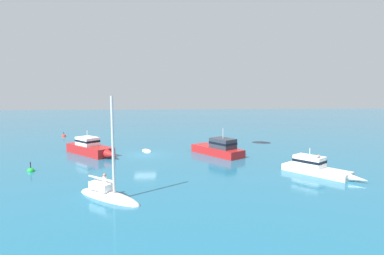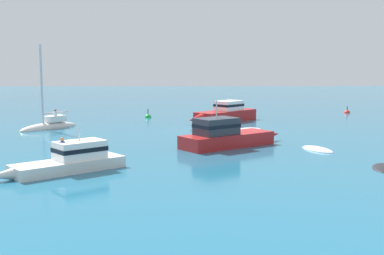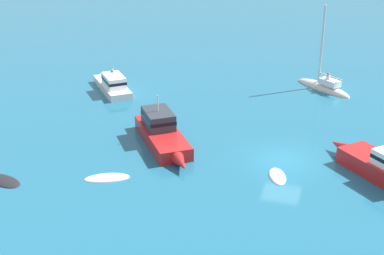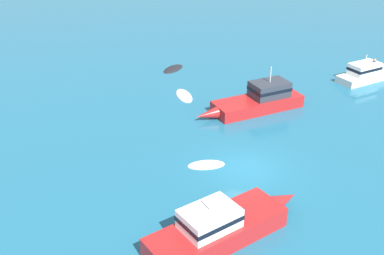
% 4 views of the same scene
% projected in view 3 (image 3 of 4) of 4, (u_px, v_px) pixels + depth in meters
% --- Properties ---
extents(ground_plane, '(160.00, 160.00, 0.00)m').
position_uv_depth(ground_plane, '(283.00, 160.00, 37.55)').
color(ground_plane, '#1E607F').
extents(dinghy, '(2.47, 1.67, 0.41)m').
position_uv_depth(dinghy, '(277.00, 177.00, 35.44)').
color(dinghy, white).
rests_on(dinghy, ground).
extents(yacht, '(4.75, 5.53, 7.86)m').
position_uv_depth(yacht, '(324.00, 87.00, 50.38)').
color(yacht, silver).
rests_on(yacht, ground).
extents(dinghy_1, '(2.25, 3.02, 0.45)m').
position_uv_depth(dinghy_1, '(107.00, 178.00, 35.22)').
color(dinghy_1, white).
rests_on(dinghy_1, ground).
extents(skiff, '(2.07, 2.94, 0.31)m').
position_uv_depth(skiff, '(4.00, 181.00, 34.88)').
color(skiff, black).
rests_on(skiff, ground).
extents(launch, '(7.86, 6.24, 3.23)m').
position_uv_depth(launch, '(162.00, 133.00, 39.72)').
color(launch, '#B21E1E').
rests_on(launch, ground).
extents(launch_1, '(6.60, 5.71, 2.32)m').
position_uv_depth(launch_1, '(112.00, 84.00, 49.84)').
color(launch_1, silver).
rests_on(launch_1, ground).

